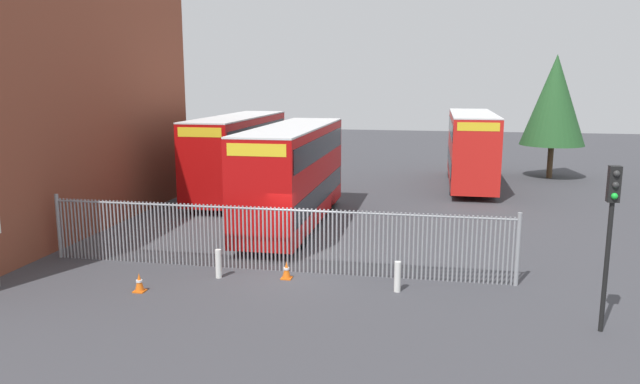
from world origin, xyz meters
TOP-DOWN VIEW (x-y plane):
  - ground_plane at (0.00, 8.00)m, footprint 100.00×100.00m
  - depot_building_brick at (-13.04, 3.56)m, footprint 7.10×19.02m
  - palisade_fence at (-0.90, 0.00)m, footprint 16.05×0.14m
  - double_decker_bus_near_gate at (-1.61, 6.21)m, footprint 2.54×10.81m
  - double_decker_bus_behind_fence_left at (-6.23, 12.44)m, footprint 2.54×10.81m
  - double_decker_bus_behind_fence_right at (6.55, 18.22)m, footprint 2.54×10.81m
  - bollard_near_left at (-2.39, -1.07)m, footprint 0.20×0.20m
  - bollard_center_front at (3.43, -1.26)m, footprint 0.20×0.20m
  - traffic_cone_by_gate at (-0.19, -0.75)m, footprint 0.34×0.34m
  - traffic_cone_mid_forecourt at (-4.30, -2.78)m, footprint 0.34×0.34m
  - traffic_light_kerbside at (8.77, -3.20)m, footprint 0.28×0.33m
  - tree_tall_back at (11.85, 22.19)m, footprint 4.06×4.06m

SIDE VIEW (x-z plane):
  - ground_plane at x=0.00m, z-range 0.00..0.00m
  - traffic_cone_by_gate at x=-0.19m, z-range -0.01..0.58m
  - traffic_cone_mid_forecourt at x=-4.30m, z-range -0.01..0.58m
  - bollard_near_left at x=-2.39m, z-range 0.00..0.95m
  - bollard_center_front at x=3.43m, z-range 0.00..0.95m
  - palisade_fence at x=-0.90m, z-range 0.00..2.35m
  - double_decker_bus_near_gate at x=-1.61m, z-range 0.21..4.63m
  - double_decker_bus_behind_fence_left at x=-6.23m, z-range 0.21..4.63m
  - double_decker_bus_behind_fence_right at x=6.55m, z-range 0.21..4.63m
  - traffic_light_kerbside at x=8.77m, z-range 0.84..5.14m
  - tree_tall_back at x=11.85m, z-range 1.08..9.06m
  - depot_building_brick at x=-13.04m, z-range 0.00..11.42m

